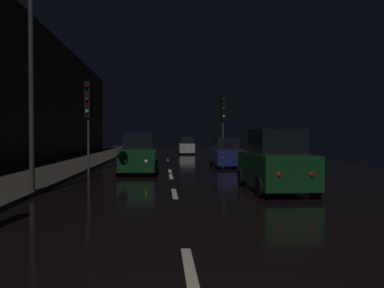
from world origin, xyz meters
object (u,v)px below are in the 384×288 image
Objects in this scene: car_distant_taillights at (186,146)px; car_parked_right_near at (275,163)px; traffic_light_far_left at (88,107)px; car_approaching_headlights at (139,155)px; traffic_light_far_right at (223,114)px; car_parked_right_far at (226,153)px; streetlamp_overhead at (46,45)px.

car_distant_taillights is 28.12m from car_parked_right_near.
traffic_light_far_left is 1.16× the size of car_approaching_headlights.
car_approaching_headlights is (2.66, -0.74, -2.50)m from traffic_light_far_left.
traffic_light_far_right is at bearing 149.04° from car_approaching_headlights.
traffic_light_far_left is 21.65m from car_distant_taillights.
car_approaching_headlights is at bearing 85.26° from traffic_light_far_left.
car_parked_right_far is 0.87× the size of car_parked_right_near.
traffic_light_far_right is at bearing -169.24° from car_distant_taillights.
traffic_light_far_right is at bearing -7.33° from car_parked_right_far.
traffic_light_far_left is at bearing -56.20° from traffic_light_far_right.
traffic_light_far_right reaches higher than traffic_light_far_left.
traffic_light_far_left is 1.28× the size of car_distant_taillights.
car_parked_right_near is (1.36, -28.08, 0.11)m from car_distant_taillights.
car_parked_right_far is 17.72m from car_distant_taillights.
car_parked_right_far is (-0.80, -6.26, -2.80)m from traffic_light_far_right.
car_approaching_headlights is (2.40, 7.38, -3.79)m from streetlamp_overhead.
traffic_light_far_left is at bearing 110.16° from car_parked_right_far.
car_approaching_headlights is at bearing 170.02° from car_distant_taillights.
car_approaching_headlights is at bearing 36.81° from car_parked_right_near.
streetlamp_overhead is 8.41m from car_parked_right_near.
traffic_light_far_right reaches higher than car_parked_right_far.
traffic_light_far_left is 11.12m from car_parked_right_near.
traffic_light_far_left reaches higher than car_parked_right_near.
streetlamp_overhead is at bearing -17.99° from car_approaching_headlights.
car_distant_taillights is (6.14, 28.64, -3.88)m from streetlamp_overhead.
streetlamp_overhead is 1.95× the size of car_parked_right_far.
car_approaching_headlights is (-5.91, -9.85, -2.69)m from traffic_light_far_right.
car_distant_taillights is at bearing 77.91° from streetlamp_overhead.
car_approaching_headlights is at bearing 72.01° from streetlamp_overhead.
car_approaching_headlights is 0.98× the size of car_parked_right_near.
traffic_light_far_right is 1.37× the size of car_parked_right_far.
traffic_light_far_right reaches higher than car_approaching_headlights.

